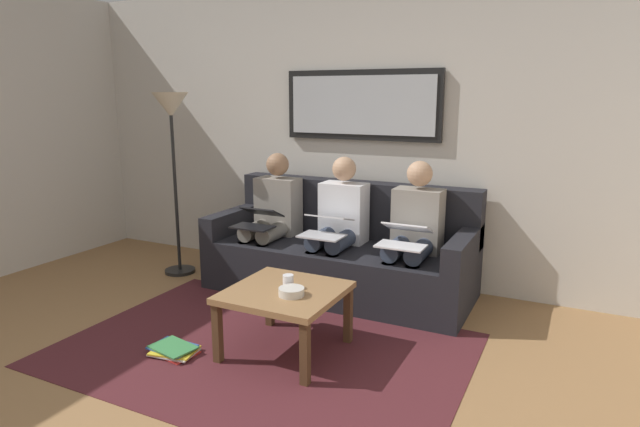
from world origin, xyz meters
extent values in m
cube|color=olive|center=(0.00, 0.00, -0.05)|extent=(6.00, 5.20, 0.10)
cube|color=beige|center=(0.00, -2.60, 1.30)|extent=(6.00, 0.12, 2.60)
cube|color=#4C1E23|center=(0.00, -0.85, 0.00)|extent=(2.60, 1.80, 0.01)
cube|color=black|center=(0.00, -2.05, 0.21)|extent=(2.20, 0.90, 0.42)
cube|color=black|center=(0.00, -2.40, 0.66)|extent=(2.20, 0.20, 0.48)
cube|color=black|center=(-1.03, -2.05, 0.52)|extent=(0.14, 0.90, 0.20)
cube|color=black|center=(1.03, -2.05, 0.52)|extent=(0.14, 0.90, 0.20)
cube|color=black|center=(0.00, -2.51, 1.55)|extent=(1.42, 0.04, 0.60)
cube|color=#B2B7BC|center=(0.00, -2.48, 1.55)|extent=(1.32, 0.01, 0.50)
cube|color=olive|center=(-0.15, -0.90, 0.41)|extent=(0.70, 0.70, 0.04)
cube|color=#4C331E|center=(-0.46, -0.59, 0.19)|extent=(0.05, 0.05, 0.39)
cube|color=#4C331E|center=(0.16, -0.59, 0.19)|extent=(0.05, 0.05, 0.39)
cube|color=#4C331E|center=(-0.46, -1.21, 0.19)|extent=(0.05, 0.05, 0.39)
cube|color=#4C331E|center=(0.16, -1.21, 0.19)|extent=(0.05, 0.05, 0.39)
cylinder|color=silver|center=(-0.16, -0.93, 0.47)|extent=(0.07, 0.07, 0.09)
cylinder|color=beige|center=(-0.24, -0.83, 0.45)|extent=(0.16, 0.16, 0.05)
cube|color=gray|center=(-0.64, -2.15, 0.67)|extent=(0.38, 0.22, 0.50)
sphere|color=tan|center=(-0.64, -2.15, 1.04)|extent=(0.20, 0.20, 0.20)
cylinder|color=#384256|center=(-0.73, -1.94, 0.49)|extent=(0.14, 0.42, 0.14)
cylinder|color=#384256|center=(-0.55, -1.94, 0.49)|extent=(0.14, 0.42, 0.14)
cylinder|color=#384256|center=(-0.73, -1.73, 0.21)|extent=(0.11, 0.11, 0.42)
cylinder|color=#384256|center=(-0.55, -1.73, 0.21)|extent=(0.11, 0.11, 0.42)
cube|color=white|center=(-0.64, -1.73, 0.57)|extent=(0.35, 0.21, 0.01)
cube|color=white|center=(-0.64, -1.88, 0.67)|extent=(0.35, 0.20, 0.10)
cube|color=#A5C6EA|center=(-0.64, -1.88, 0.67)|extent=(0.31, 0.17, 0.08)
cube|color=silver|center=(0.00, -2.15, 0.67)|extent=(0.38, 0.22, 0.50)
sphere|color=tan|center=(0.00, -2.15, 1.04)|extent=(0.20, 0.20, 0.20)
cylinder|color=#384256|center=(-0.09, -1.94, 0.49)|extent=(0.14, 0.42, 0.14)
cylinder|color=#384256|center=(0.09, -1.94, 0.49)|extent=(0.14, 0.42, 0.14)
cylinder|color=#384256|center=(-0.09, -1.73, 0.21)|extent=(0.11, 0.11, 0.42)
cylinder|color=#384256|center=(0.09, -1.73, 0.21)|extent=(0.11, 0.11, 0.42)
cube|color=silver|center=(0.00, -1.73, 0.57)|extent=(0.34, 0.23, 0.01)
cube|color=silver|center=(0.00, -1.87, 0.68)|extent=(0.34, 0.23, 0.07)
cube|color=#A5C6EA|center=(0.00, -1.87, 0.69)|extent=(0.31, 0.20, 0.05)
cube|color=gray|center=(0.64, -2.15, 0.67)|extent=(0.38, 0.22, 0.50)
sphere|color=#997051|center=(0.64, -2.15, 1.04)|extent=(0.20, 0.20, 0.20)
cylinder|color=gray|center=(0.55, -1.94, 0.49)|extent=(0.14, 0.42, 0.14)
cylinder|color=gray|center=(0.73, -1.94, 0.49)|extent=(0.14, 0.42, 0.14)
cylinder|color=gray|center=(0.55, -1.73, 0.21)|extent=(0.11, 0.11, 0.42)
cylinder|color=gray|center=(0.73, -1.73, 0.21)|extent=(0.11, 0.11, 0.42)
cube|color=black|center=(0.64, -1.73, 0.57)|extent=(0.34, 0.21, 0.01)
cube|color=black|center=(0.64, -1.88, 0.67)|extent=(0.34, 0.19, 0.10)
cube|color=#A5C6EA|center=(0.64, -1.87, 0.67)|extent=(0.30, 0.17, 0.08)
cube|color=red|center=(0.48, -0.55, 0.01)|extent=(0.30, 0.24, 0.01)
cube|color=white|center=(0.47, -0.54, 0.02)|extent=(0.30, 0.23, 0.01)
cube|color=yellow|center=(0.47, -0.54, 0.03)|extent=(0.31, 0.25, 0.01)
cube|color=#33569E|center=(0.50, -0.56, 0.04)|extent=(0.29, 0.21, 0.01)
cube|color=#3D8C4C|center=(0.48, -0.54, 0.05)|extent=(0.31, 0.25, 0.01)
cylinder|color=black|center=(1.55, -1.85, 0.01)|extent=(0.28, 0.28, 0.03)
cylinder|color=black|center=(1.55, -1.85, 0.75)|extent=(0.03, 0.03, 1.50)
cone|color=beige|center=(1.55, -1.85, 1.55)|extent=(0.32, 0.32, 0.22)
camera|label=1|loc=(-1.79, 1.89, 1.64)|focal=30.20mm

